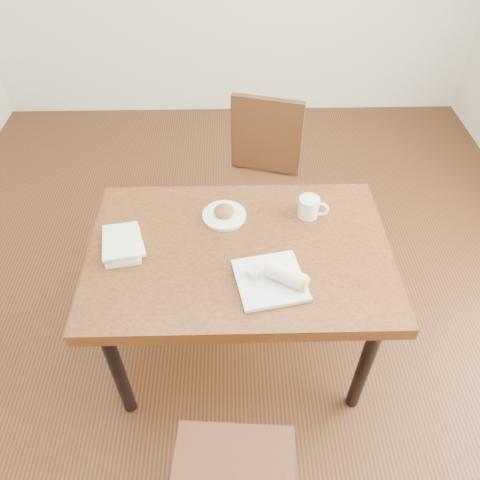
{
  "coord_description": "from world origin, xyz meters",
  "views": [
    {
      "loc": [
        -0.03,
        -1.36,
        2.16
      ],
      "look_at": [
        0.0,
        0.0,
        0.8
      ],
      "focal_mm": 35.0,
      "sensor_mm": 36.0,
      "label": 1
    }
  ],
  "objects_px": {
    "table": "(240,261)",
    "plate_burrito": "(275,278)",
    "coffee_mug": "(310,207)",
    "plate_scone": "(224,214)",
    "book_stack": "(123,244)",
    "chair_far": "(261,173)"
  },
  "relations": [
    {
      "from": "plate_scone",
      "to": "plate_burrito",
      "type": "xyz_separation_m",
      "value": [
        0.2,
        -0.39,
        0.01
      ]
    },
    {
      "from": "table",
      "to": "coffee_mug",
      "type": "xyz_separation_m",
      "value": [
        0.32,
        0.2,
        0.13
      ]
    },
    {
      "from": "table",
      "to": "coffee_mug",
      "type": "bearing_deg",
      "value": 32.73
    },
    {
      "from": "chair_far",
      "to": "coffee_mug",
      "type": "relative_size",
      "value": 7.04
    },
    {
      "from": "table",
      "to": "chair_far",
      "type": "height_order",
      "value": "chair_far"
    },
    {
      "from": "plate_scone",
      "to": "table",
      "type": "bearing_deg",
      "value": -71.56
    },
    {
      "from": "table",
      "to": "plate_burrito",
      "type": "distance_m",
      "value": 0.25
    },
    {
      "from": "plate_scone",
      "to": "book_stack",
      "type": "xyz_separation_m",
      "value": [
        -0.42,
        -0.19,
        0.01
      ]
    },
    {
      "from": "chair_far",
      "to": "plate_scone",
      "type": "distance_m",
      "value": 0.67
    },
    {
      "from": "table",
      "to": "plate_scone",
      "type": "relative_size",
      "value": 6.47
    },
    {
      "from": "plate_burrito",
      "to": "book_stack",
      "type": "xyz_separation_m",
      "value": [
        -0.62,
        0.2,
        0.0
      ]
    },
    {
      "from": "table",
      "to": "book_stack",
      "type": "relative_size",
      "value": 5.23
    },
    {
      "from": "book_stack",
      "to": "coffee_mug",
      "type": "bearing_deg",
      "value": 13.42
    },
    {
      "from": "plate_scone",
      "to": "plate_burrito",
      "type": "distance_m",
      "value": 0.44
    },
    {
      "from": "chair_far",
      "to": "plate_burrito",
      "type": "distance_m",
      "value": 1.01
    },
    {
      "from": "table",
      "to": "book_stack",
      "type": "height_order",
      "value": "book_stack"
    },
    {
      "from": "table",
      "to": "plate_burrito",
      "type": "height_order",
      "value": "plate_burrito"
    },
    {
      "from": "plate_scone",
      "to": "chair_far",
      "type": "bearing_deg",
      "value": 70.85
    },
    {
      "from": "chair_far",
      "to": "plate_scone",
      "type": "height_order",
      "value": "chair_far"
    },
    {
      "from": "chair_far",
      "to": "coffee_mug",
      "type": "height_order",
      "value": "chair_far"
    },
    {
      "from": "chair_far",
      "to": "plate_burrito",
      "type": "relative_size",
      "value": 3.14
    },
    {
      "from": "plate_scone",
      "to": "plate_burrito",
      "type": "bearing_deg",
      "value": -63.14
    }
  ]
}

